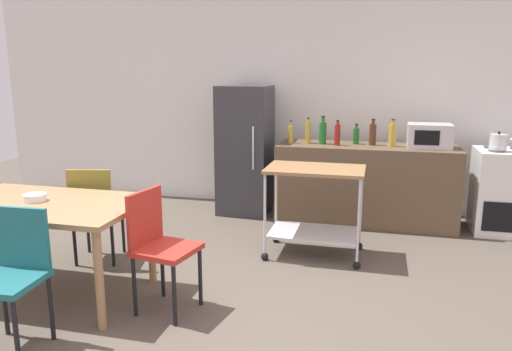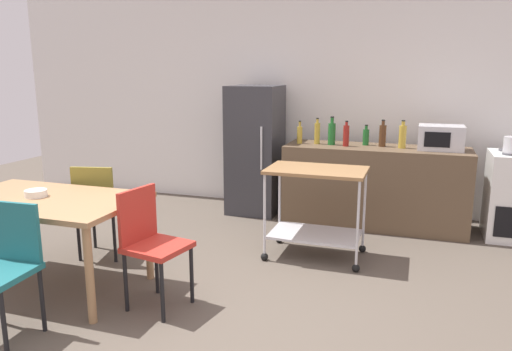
# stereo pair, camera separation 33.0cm
# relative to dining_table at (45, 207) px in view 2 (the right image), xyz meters

# --- Properties ---
(ground_plane) EXTENTS (12.00, 12.00, 0.00)m
(ground_plane) POSITION_rel_dining_table_xyz_m (1.44, -0.11, -0.67)
(ground_plane) COLOR brown
(back_wall) EXTENTS (8.40, 0.12, 2.90)m
(back_wall) POSITION_rel_dining_table_xyz_m (1.44, 3.09, 0.78)
(back_wall) COLOR white
(back_wall) RESTS_ON ground_plane
(kitchen_counter) EXTENTS (2.00, 0.64, 0.90)m
(kitchen_counter) POSITION_rel_dining_table_xyz_m (2.34, 2.49, -0.22)
(kitchen_counter) COLOR brown
(kitchen_counter) RESTS_ON ground_plane
(dining_table) EXTENTS (1.50, 0.90, 0.75)m
(dining_table) POSITION_rel_dining_table_xyz_m (0.00, 0.00, 0.00)
(dining_table) COLOR #A37A51
(dining_table) RESTS_ON ground_plane
(chair_teal) EXTENTS (0.42, 0.42, 0.89)m
(chair_teal) POSITION_rel_dining_table_xyz_m (0.29, -0.70, -0.15)
(chair_teal) COLOR #1E666B
(chair_teal) RESTS_ON ground_plane
(chair_red) EXTENTS (0.47, 0.47, 0.89)m
(chair_red) POSITION_rel_dining_table_xyz_m (0.96, -0.02, -0.15)
(chair_red) COLOR #B72D23
(chair_red) RESTS_ON ground_plane
(chair_olive) EXTENTS (0.48, 0.48, 0.89)m
(chair_olive) POSITION_rel_dining_table_xyz_m (0.01, 0.67, -0.15)
(chair_olive) COLOR olive
(chair_olive) RESTS_ON ground_plane
(refrigerator) EXTENTS (0.60, 0.63, 1.55)m
(refrigerator) POSITION_rel_dining_table_xyz_m (0.89, 2.59, 0.10)
(refrigerator) COLOR #333338
(refrigerator) RESTS_ON ground_plane
(kitchen_cart) EXTENTS (0.91, 0.57, 0.85)m
(kitchen_cart) POSITION_rel_dining_table_xyz_m (1.91, 1.33, -0.10)
(kitchen_cart) COLOR olive
(kitchen_cart) RESTS_ON ground_plane
(bottle_vinegar) EXTENTS (0.06, 0.06, 0.26)m
(bottle_vinegar) POSITION_rel_dining_table_xyz_m (1.47, 2.47, 0.34)
(bottle_vinegar) COLOR gold
(bottle_vinegar) RESTS_ON kitchen_counter
(bottle_soda) EXTENTS (0.06, 0.06, 0.30)m
(bottle_soda) POSITION_rel_dining_table_xyz_m (1.67, 2.51, 0.36)
(bottle_soda) COLOR gold
(bottle_soda) RESTS_ON kitchen_counter
(bottle_sesame_oil) EXTENTS (0.08, 0.08, 0.32)m
(bottle_sesame_oil) POSITION_rel_dining_table_xyz_m (1.84, 2.49, 0.36)
(bottle_sesame_oil) COLOR #1E6628
(bottle_sesame_oil) RESTS_ON kitchen_counter
(bottle_wine) EXTENTS (0.07, 0.07, 0.28)m
(bottle_wine) POSITION_rel_dining_table_xyz_m (2.01, 2.43, 0.35)
(bottle_wine) COLOR maroon
(bottle_wine) RESTS_ON kitchen_counter
(bottle_hot_sauce) EXTENTS (0.07, 0.07, 0.23)m
(bottle_hot_sauce) POSITION_rel_dining_table_xyz_m (2.21, 2.58, 0.33)
(bottle_hot_sauce) COLOR #1E6628
(bottle_hot_sauce) RESTS_ON kitchen_counter
(bottle_soy_sauce) EXTENTS (0.08, 0.08, 0.30)m
(bottle_soy_sauce) POSITION_rel_dining_table_xyz_m (2.39, 2.54, 0.36)
(bottle_soy_sauce) COLOR #4C2D19
(bottle_soy_sauce) RESTS_ON kitchen_counter
(bottle_olive_oil) EXTENTS (0.08, 0.08, 0.30)m
(bottle_olive_oil) POSITION_rel_dining_table_xyz_m (2.61, 2.49, 0.36)
(bottle_olive_oil) COLOR gold
(bottle_olive_oil) RESTS_ON kitchen_counter
(microwave) EXTENTS (0.46, 0.35, 0.26)m
(microwave) POSITION_rel_dining_table_xyz_m (3.00, 2.50, 0.36)
(microwave) COLOR silver
(microwave) RESTS_ON kitchen_counter
(fruit_bowl) EXTENTS (0.17, 0.17, 0.06)m
(fruit_bowl) POSITION_rel_dining_table_xyz_m (-0.07, 0.00, 0.11)
(fruit_bowl) COLOR white
(fruit_bowl) RESTS_ON dining_table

